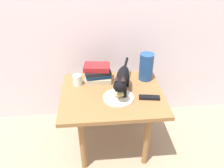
{
  "coord_description": "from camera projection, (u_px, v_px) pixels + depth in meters",
  "views": [
    {
      "loc": [
        -0.12,
        -1.39,
        1.5
      ],
      "look_at": [
        0.0,
        0.0,
        0.6
      ],
      "focal_mm": 36.3,
      "sensor_mm": 36.0,
      "label": 1
    }
  ],
  "objects": [
    {
      "name": "ground_plane",
      "position": [
        112.0,
        142.0,
        1.98
      ],
      "size": [
        6.0,
        6.0,
        0.0
      ],
      "primitive_type": "plane",
      "color": "gray"
    },
    {
      "name": "back_panel",
      "position": [
        107.0,
        0.0,
        1.75
      ],
      "size": [
        4.0,
        0.04,
        2.2
      ],
      "primitive_type": "cube",
      "color": "silver",
      "rests_on": "ground"
    },
    {
      "name": "side_table",
      "position": [
        112.0,
        100.0,
        1.74
      ],
      "size": [
        0.77,
        0.63,
        0.52
      ],
      "color": "olive",
      "rests_on": "ground"
    },
    {
      "name": "plate",
      "position": [
        119.0,
        98.0,
        1.64
      ],
      "size": [
        0.22,
        0.22,
        0.01
      ],
      "primitive_type": "cylinder",
      "color": "silver",
      "rests_on": "side_table"
    },
    {
      "name": "bread_roll",
      "position": [
        119.0,
        94.0,
        1.63
      ],
      "size": [
        0.1,
        0.08,
        0.05
      ],
      "primitive_type": "ellipsoid",
      "rotation": [
        0.0,
        0.0,
        2.79
      ],
      "color": "#E0BC7A",
      "rests_on": "plate"
    },
    {
      "name": "cat",
      "position": [
        122.0,
        79.0,
        1.62
      ],
      "size": [
        0.17,
        0.47,
        0.23
      ],
      "color": "black",
      "rests_on": "side_table"
    },
    {
      "name": "book_stack",
      "position": [
        98.0,
        73.0,
        1.81
      ],
      "size": [
        0.22,
        0.16,
        0.15
      ],
      "color": "#BCB299",
      "rests_on": "side_table"
    },
    {
      "name": "green_vase",
      "position": [
        146.0,
        67.0,
        1.82
      ],
      "size": [
        0.11,
        0.11,
        0.22
      ],
      "primitive_type": "cylinder",
      "color": "navy",
      "rests_on": "side_table"
    },
    {
      "name": "candle_jar",
      "position": [
        77.0,
        81.0,
        1.78
      ],
      "size": [
        0.07,
        0.07,
        0.08
      ],
      "color": "silver",
      "rests_on": "side_table"
    },
    {
      "name": "tv_remote",
      "position": [
        149.0,
        97.0,
        1.64
      ],
      "size": [
        0.15,
        0.07,
        0.02
      ],
      "primitive_type": "cube",
      "rotation": [
        0.0,
        0.0,
        -0.15
      ],
      "color": "black",
      "rests_on": "side_table"
    }
  ]
}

